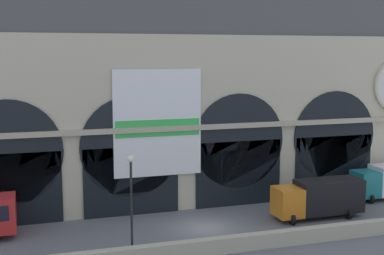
{
  "coord_description": "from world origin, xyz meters",
  "views": [
    {
      "loc": [
        -12.7,
        -36.87,
        13.35
      ],
      "look_at": [
        0.48,
        5.0,
        7.14
      ],
      "focal_mm": 49.08,
      "sensor_mm": 36.0,
      "label": 1
    }
  ],
  "objects": [
    {
      "name": "street_lamp_quayside",
      "position": [
        -6.57,
        -4.35,
        4.41
      ],
      "size": [
        0.44,
        0.44,
        6.9
      ],
      "color": "black",
      "rests_on": "ground"
    },
    {
      "name": "box_truck_mideast",
      "position": [
        9.68,
        -0.35,
        1.7
      ],
      "size": [
        7.5,
        2.91,
        3.12
      ],
      "color": "orange",
      "rests_on": "ground"
    },
    {
      "name": "quay_parapet_wall",
      "position": [
        0.0,
        -5.15,
        0.54
      ],
      "size": [
        90.0,
        0.7,
        1.07
      ],
      "primitive_type": "cube",
      "color": "#B2A891",
      "rests_on": "ground"
    },
    {
      "name": "station_building",
      "position": [
        0.04,
        7.3,
        9.01
      ],
      "size": [
        49.64,
        5.03,
        18.61
      ],
      "color": "beige",
      "rests_on": "ground"
    },
    {
      "name": "ground_plane",
      "position": [
        0.0,
        0.0,
        0.0
      ],
      "size": [
        200.0,
        200.0,
        0.0
      ],
      "primitive_type": "plane",
      "color": "slate"
    }
  ]
}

